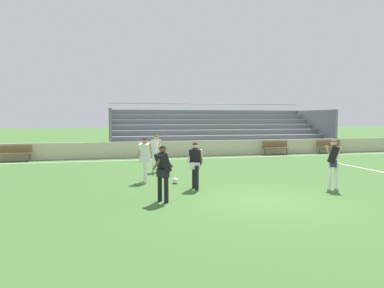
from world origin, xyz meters
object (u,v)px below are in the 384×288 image
bleacher_stand (219,129)px  player_white_dropping_back (145,155)px  player_white_pressing_high (156,150)px  soccer_ball (175,181)px  bench_centre_sideline (15,152)px  bench_far_left (276,146)px  player_dark_wide_left (333,160)px  player_dark_trailing_run (163,168)px  player_dark_wide_right (195,161)px  bench_far_right (329,145)px

bleacher_stand → player_white_dropping_back: 13.80m
player_white_pressing_high → soccer_ball: player_white_pressing_high is taller
player_white_dropping_back → soccer_ball: size_ratio=7.74×
bench_centre_sideline → soccer_ball: (7.53, -8.54, -0.44)m
bench_far_left → player_dark_wide_left: player_dark_wide_left is taller
player_white_dropping_back → soccer_ball: (1.05, -0.57, -0.91)m
bench_far_left → bleacher_stand: bearing=123.2°
player_dark_trailing_run → player_dark_wide_left: player_dark_wide_left is taller
bench_centre_sideline → player_white_pressing_high: (7.22, -5.59, 0.46)m
bench_centre_sideline → player_white_pressing_high: size_ratio=1.07×
bench_centre_sideline → bench_far_left: same height
bleacher_stand → player_dark_wide_right: bearing=-111.0°
bleacher_stand → player_white_pressing_high: (-6.06, -9.62, -0.58)m
player_white_dropping_back → player_white_pressing_high: player_white_dropping_back is taller
player_dark_trailing_run → player_white_pressing_high: size_ratio=0.98×
bench_centre_sideline → player_white_dropping_back: (6.47, -7.97, 0.47)m
player_dark_trailing_run → soccer_ball: player_dark_trailing_run is taller
bench_centre_sideline → player_dark_trailing_run: bearing=-59.3°
bench_far_left → player_white_dropping_back: (-9.43, -7.97, 0.47)m
bleacher_stand → player_dark_wide_right: bleacher_stand is taller
bleacher_stand → player_white_dropping_back: bleacher_stand is taller
player_dark_wide_right → player_dark_trailing_run: 2.05m
bench_far_left → player_white_pressing_high: 10.34m
bench_centre_sideline → bench_far_left: (15.91, 0.00, 0.00)m
bench_far_left → player_white_dropping_back: size_ratio=1.06×
bench_far_right → player_white_pressing_high: size_ratio=1.07×
soccer_ball → bench_far_right: bearing=34.5°
player_white_dropping_back → bench_far_right: bearing=30.6°
bench_far_left → player_dark_wide_left: size_ratio=1.05×
bleacher_stand → bench_far_right: (6.67, -4.02, -1.05)m
player_white_dropping_back → player_dark_wide_right: size_ratio=1.05×
player_dark_wide_right → player_white_pressing_high: player_white_pressing_high is taller
bench_centre_sideline → player_white_pressing_high: 9.14m
bleacher_stand → player_white_pressing_high: 11.38m
bench_far_right → bench_centre_sideline: same height
player_white_pressing_high → bench_far_right: bearing=23.7°
bench_far_left → soccer_ball: bench_far_left is taller
bleacher_stand → bench_centre_sideline: size_ratio=9.04×
bleacher_stand → player_white_dropping_back: bearing=-119.6°
player_white_pressing_high → soccer_ball: (0.31, -2.95, -0.90)m
bench_far_left → player_white_dropping_back: bearing=-139.8°
bench_far_right → bench_centre_sideline: (-19.95, 0.00, 0.00)m
player_dark_wide_right → soccer_ball: 1.51m
bench_far_right → bleacher_stand: bearing=148.9°
player_white_dropping_back → bleacher_stand: bearing=60.4°
player_white_dropping_back → player_dark_trailing_run: player_white_dropping_back is taller
bleacher_stand → bench_centre_sideline: 13.91m
bench_centre_sideline → player_dark_trailing_run: (6.67, -11.24, 0.44)m
player_dark_wide_right → bench_far_left: bearing=50.9°
player_white_dropping_back → soccer_ball: 1.50m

